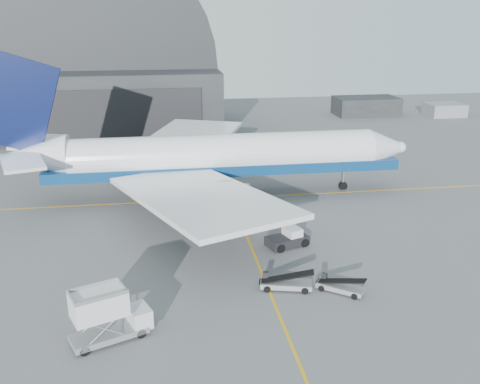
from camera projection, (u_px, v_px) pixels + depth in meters
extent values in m
plane|color=#565659|center=(261.00, 270.00, 48.89)|extent=(200.00, 200.00, 0.00)
cube|color=orange|center=(231.00, 198.00, 67.61)|extent=(80.00, 0.25, 0.02)
cube|color=orange|center=(265.00, 280.00, 47.01)|extent=(0.25, 40.00, 0.02)
cube|color=black|center=(89.00, 99.00, 104.66)|extent=(50.00, 28.00, 12.00)
cube|color=black|center=(80.00, 118.00, 91.79)|extent=(42.00, 0.40, 9.50)
cube|color=black|center=(365.00, 115.00, 121.71)|extent=(14.00, 8.00, 4.00)
cube|color=gray|center=(444.00, 116.00, 120.39)|extent=(8.00, 6.00, 2.80)
cylinder|color=white|center=(225.00, 154.00, 66.87)|extent=(37.77, 5.04, 5.04)
cone|color=white|center=(385.00, 148.00, 69.89)|extent=(4.62, 5.04, 5.04)
sphere|color=white|center=(400.00, 147.00, 70.19)|extent=(1.47, 1.47, 1.47)
cone|color=white|center=(37.00, 156.00, 63.45)|extent=(7.34, 5.04, 5.04)
cube|color=black|center=(377.00, 144.00, 69.51)|extent=(2.73, 2.31, 0.73)
cube|color=navy|center=(225.00, 167.00, 67.39)|extent=(44.07, 5.09, 1.26)
cube|color=white|center=(200.00, 196.00, 54.82)|extent=(19.35, 25.73, 1.53)
cube|color=white|center=(186.00, 141.00, 78.39)|extent=(19.35, 25.73, 1.53)
cube|color=white|center=(22.00, 162.00, 58.75)|extent=(6.42, 8.78, 0.37)
cube|color=white|center=(39.00, 142.00, 67.59)|extent=(6.42, 8.78, 0.37)
cube|color=#070F35|center=(20.00, 104.00, 61.31)|extent=(9.73, 0.52, 12.09)
cylinder|color=gray|center=(225.00, 197.00, 59.74)|extent=(5.46, 2.83, 2.83)
cylinder|color=gray|center=(210.00, 158.00, 75.45)|extent=(5.46, 2.83, 2.83)
cylinder|color=#A5A5AA|center=(343.00, 179.00, 70.40)|extent=(0.29, 0.29, 2.94)
cylinder|color=black|center=(343.00, 186.00, 70.72)|extent=(1.15, 0.37, 1.15)
cylinder|color=black|center=(211.00, 200.00, 64.99)|extent=(1.36, 0.47, 1.36)
cylinder|color=black|center=(206.00, 184.00, 71.28)|extent=(1.36, 0.47, 1.36)
cube|color=gray|center=(109.00, 334.00, 38.32)|extent=(5.77, 4.02, 0.45)
cube|color=silver|center=(139.00, 316.00, 39.22)|extent=(2.10, 2.44, 1.43)
cube|color=black|center=(148.00, 311.00, 39.48)|extent=(0.71, 1.60, 0.80)
cube|color=silver|center=(99.00, 305.00, 37.24)|extent=(4.32, 3.49, 1.79)
cylinder|color=black|center=(141.00, 333.00, 38.60)|extent=(0.76, 0.52, 0.71)
cylinder|color=black|center=(132.00, 321.00, 40.13)|extent=(0.76, 0.52, 0.71)
cylinder|color=black|center=(84.00, 351.00, 36.60)|extent=(0.76, 0.52, 0.71)
cylinder|color=black|center=(77.00, 337.00, 38.12)|extent=(0.76, 0.52, 0.71)
cube|color=black|center=(287.00, 241.00, 53.69)|extent=(4.59, 3.48, 0.92)
cube|color=silver|center=(292.00, 232.00, 53.70)|extent=(1.96, 2.21, 0.92)
cylinder|color=black|center=(304.00, 243.00, 53.53)|extent=(0.98, 0.64, 0.92)
cylinder|color=black|center=(293.00, 236.00, 55.23)|extent=(0.98, 0.64, 0.92)
cylinder|color=black|center=(280.00, 249.00, 52.25)|extent=(0.98, 0.64, 0.92)
cylinder|color=black|center=(270.00, 241.00, 53.95)|extent=(0.98, 0.64, 0.92)
cube|color=gray|center=(286.00, 284.00, 45.35)|extent=(4.56, 2.47, 0.44)
cube|color=black|center=(286.00, 277.00, 45.13)|extent=(4.72, 2.06, 1.26)
cube|color=black|center=(266.00, 275.00, 45.85)|extent=(0.57, 0.50, 0.59)
cylinder|color=black|center=(305.00, 291.00, 44.61)|extent=(0.63, 0.38, 0.59)
cylinder|color=black|center=(304.00, 283.00, 45.91)|extent=(0.63, 0.38, 0.59)
cylinder|color=black|center=(267.00, 289.00, 44.88)|extent=(0.63, 0.38, 0.59)
cylinder|color=black|center=(268.00, 281.00, 46.18)|extent=(0.63, 0.38, 0.59)
cube|color=gray|center=(340.00, 288.00, 44.90)|extent=(3.94, 3.44, 0.40)
cube|color=black|center=(341.00, 281.00, 44.70)|extent=(3.87, 3.24, 1.14)
cube|color=black|center=(324.00, 276.00, 45.89)|extent=(0.57, 0.55, 0.54)
cylinder|color=black|center=(355.00, 296.00, 43.78)|extent=(0.56, 0.50, 0.54)
cylinder|color=black|center=(359.00, 290.00, 44.82)|extent=(0.56, 0.50, 0.54)
cylinder|color=black|center=(322.00, 288.00, 45.07)|extent=(0.56, 0.50, 0.54)
cylinder|color=black|center=(327.00, 282.00, 46.11)|extent=(0.56, 0.50, 0.54)
cube|color=#FF5108|center=(300.00, 282.00, 46.67)|extent=(0.33, 0.33, 0.03)
cone|color=#FF5108|center=(300.00, 279.00, 46.59)|extent=(0.33, 0.33, 0.47)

